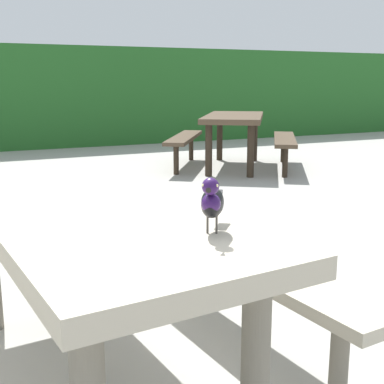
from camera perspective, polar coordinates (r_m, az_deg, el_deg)
name	(u,v)px	position (r m, az deg, el deg)	size (l,w,h in m)	color
ground_plane	(61,354)	(2.51, -14.17, -16.87)	(60.00, 60.00, 0.00)	#A3A099
picnic_table_foreground	(90,251)	(2.06, -11.08, -6.42)	(1.85, 1.88, 0.74)	#B2A893
bird_grackle	(212,201)	(1.58, 2.22, -1.01)	(0.18, 0.25, 0.18)	black
picnic_table_mid_left	(234,128)	(7.29, 4.62, 6.98)	(2.34, 2.35, 0.74)	#473828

